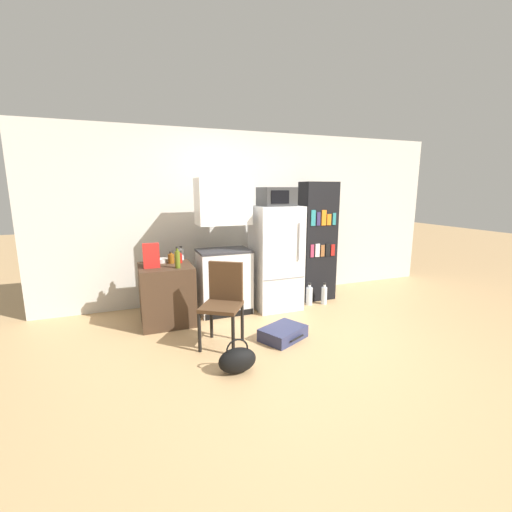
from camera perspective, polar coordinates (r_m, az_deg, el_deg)
The scene contains 20 objects.
ground_plane at distance 3.86m, azimuth 8.19°, elevation -14.83°, with size 24.00×24.00×0.00m, color tan.
wall_back at distance 5.38m, azimuth -0.02°, elevation 6.64°, with size 6.40×0.10×2.52m.
side_table at distance 4.50m, azimuth -14.66°, elevation -6.15°, with size 0.64×0.66×0.75m.
kitchen_hutch at distance 4.62m, azimuth -5.39°, elevation 0.54°, with size 0.70×0.47×1.82m.
refrigerator at distance 4.84m, azimuth 3.30°, elevation -0.27°, with size 0.63×0.61×1.45m.
microwave at distance 4.74m, azimuth 3.42°, elevation 9.85°, with size 0.45×0.42×0.25m.
bookshelf at distance 5.27m, azimuth 10.16°, elevation 2.36°, with size 0.53×0.33×1.78m.
bottle_green_tall at distance 4.55m, azimuth -17.21°, elevation 0.16°, with size 0.07×0.07×0.26m.
bottle_wine_dark at distance 4.44m, azimuth -17.63°, elevation -0.09°, with size 0.08×0.08×0.26m.
bottle_clear_short at distance 4.67m, azimuth -12.37°, elevation 0.29°, with size 0.07×0.07×0.19m.
bottle_olive_oil at distance 4.20m, azimuth -12.96°, elevation -0.50°, with size 0.06×0.06×0.26m.
bottle_ketchup_red at distance 4.49m, azimuth -12.62°, elevation -0.32°, with size 0.07×0.07×0.15m.
bottle_amber_beer at distance 4.50m, azimuth -13.97°, elevation -0.37°, with size 0.08×0.08×0.15m.
bowl at distance 4.59m, azimuth -15.44°, elevation -0.73°, with size 0.17×0.17×0.05m.
cereal_box at distance 4.28m, azimuth -17.07°, elevation 0.05°, with size 0.19×0.07×0.30m.
chair at distance 3.75m, azimuth -5.43°, elevation -6.76°, with size 0.55×0.55×0.90m.
suitcase_large_flat at distance 3.99m, azimuth 4.53°, elevation -12.70°, with size 0.60×0.54×0.14m.
handbag at distance 3.32m, azimuth -3.13°, elevation -16.91°, with size 0.36×0.20×0.33m.
water_bottle_front at distance 5.12m, azimuth 8.86°, elevation -6.51°, with size 0.09×0.09×0.33m.
water_bottle_middle at distance 5.19m, azimuth 11.28°, elevation -6.39°, with size 0.08×0.08×0.33m.
Camera 1 is at (-1.73, -3.01, 1.69)m, focal length 24.00 mm.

